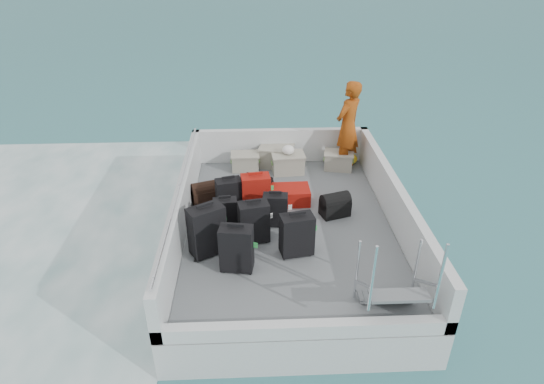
{
  "coord_description": "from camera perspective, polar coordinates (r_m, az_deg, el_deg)",
  "views": [
    {
      "loc": [
        -0.56,
        -6.28,
        4.76
      ],
      "look_at": [
        -0.26,
        0.39,
        1.0
      ],
      "focal_mm": 30.0,
      "sensor_mm": 36.0,
      "label": 1
    }
  ],
  "objects": [
    {
      "name": "ground",
      "position": [
        7.9,
        2.06,
        -7.7
      ],
      "size": [
        160.0,
        160.0,
        0.0
      ],
      "primitive_type": "plane",
      "color": "#195759",
      "rests_on": "ground"
    },
    {
      "name": "wake_foam",
      "position": [
        8.95,
        -30.58,
        -7.46
      ],
      "size": [
        10.0,
        10.0,
        0.0
      ],
      "primitive_type": "plane",
      "color": "white",
      "rests_on": "ground"
    },
    {
      "name": "ferry_hull",
      "position": [
        7.72,
        2.1,
        -5.93
      ],
      "size": [
        3.6,
        5.0,
        0.6
      ],
      "primitive_type": "cube",
      "color": "silver",
      "rests_on": "ground"
    },
    {
      "name": "deck",
      "position": [
        7.55,
        2.14,
        -4.01
      ],
      "size": [
        3.3,
        4.7,
        0.02
      ],
      "primitive_type": "cube",
      "color": "slate",
      "rests_on": "ferry_hull"
    },
    {
      "name": "deck_fittings",
      "position": [
        7.11,
        5.18,
        -2.78
      ],
      "size": [
        3.6,
        5.0,
        0.9
      ],
      "color": "silver",
      "rests_on": "deck"
    },
    {
      "name": "suitcase_0",
      "position": [
        6.72,
        -8.16,
        -4.87
      ],
      "size": [
        0.59,
        0.51,
        0.79
      ],
      "primitive_type": "cube",
      "rotation": [
        0.0,
        0.0,
        0.53
      ],
      "color": "black",
      "rests_on": "deck"
    },
    {
      "name": "suitcase_1",
      "position": [
        7.26,
        -5.84,
        -2.89
      ],
      "size": [
        0.39,
        0.25,
        0.56
      ],
      "primitive_type": "cube",
      "rotation": [
        0.0,
        0.0,
        0.1
      ],
      "color": "black",
      "rests_on": "deck"
    },
    {
      "name": "suitcase_2",
      "position": [
        7.73,
        -5.39,
        -0.51
      ],
      "size": [
        0.48,
        0.35,
        0.62
      ],
      "primitive_type": "cube",
      "rotation": [
        0.0,
        0.0,
        0.25
      ],
      "color": "black",
      "rests_on": "deck"
    },
    {
      "name": "suitcase_3",
      "position": [
        6.39,
        -4.47,
        -7.15
      ],
      "size": [
        0.49,
        0.33,
        0.7
      ],
      "primitive_type": "cube",
      "rotation": [
        0.0,
        0.0,
        -0.15
      ],
      "color": "black",
      "rests_on": "deck"
    },
    {
      "name": "suitcase_4",
      "position": [
        6.95,
        -2.29,
        -3.85
      ],
      "size": [
        0.5,
        0.35,
        0.67
      ],
      "primitive_type": "cube",
      "rotation": [
        0.0,
        0.0,
        0.19
      ],
      "color": "black",
      "rests_on": "deck"
    },
    {
      "name": "suitcase_5",
      "position": [
        7.73,
        -2.05,
        -0.17
      ],
      "size": [
        0.51,
        0.34,
        0.66
      ],
      "primitive_type": "cube",
      "rotation": [
        0.0,
        0.0,
        0.12
      ],
      "color": "#A2190C",
      "rests_on": "deck"
    },
    {
      "name": "suitcase_6",
      "position": [
        6.68,
        3.13,
        -5.45
      ],
      "size": [
        0.52,
        0.37,
        0.66
      ],
      "primitive_type": "cube",
      "rotation": [
        0.0,
        0.0,
        0.2
      ],
      "color": "black",
      "rests_on": "deck"
    },
    {
      "name": "suitcase_7",
      "position": [
        7.35,
        0.41,
        -2.3
      ],
      "size": [
        0.42,
        0.27,
        0.56
      ],
      "primitive_type": "cube",
      "rotation": [
        0.0,
        0.0,
        -0.1
      ],
      "color": "black",
      "rests_on": "deck"
    },
    {
      "name": "suitcase_8",
      "position": [
        8.06,
        2.15,
        -0.38
      ],
      "size": [
        0.73,
        0.49,
        0.28
      ],
      "primitive_type": "cube",
      "rotation": [
        0.0,
        0.0,
        1.59
      ],
      "color": "#A2190C",
      "rests_on": "deck"
    },
    {
      "name": "duffel_0",
      "position": [
        8.11,
        -8.05,
        -0.35
      ],
      "size": [
        0.62,
        0.46,
        0.32
      ],
      "primitive_type": null,
      "rotation": [
        0.0,
        0.0,
        0.33
      ],
      "color": "black",
      "rests_on": "deck"
    },
    {
      "name": "duffel_1",
      "position": [
        8.25,
        -1.72,
        0.52
      ],
      "size": [
        0.56,
        0.48,
        0.32
      ],
      "primitive_type": null,
      "rotation": [
        0.0,
        0.0,
        -0.46
      ],
      "color": "black",
      "rests_on": "deck"
    },
    {
      "name": "duffel_2",
      "position": [
        7.75,
        7.9,
        -1.84
      ],
      "size": [
        0.54,
        0.43,
        0.32
      ],
      "primitive_type": null,
      "rotation": [
        0.0,
        0.0,
        0.31
      ],
      "color": "black",
      "rests_on": "deck"
    },
    {
      "name": "crate_0",
      "position": [
        9.22,
        -3.38,
        3.74
      ],
      "size": [
        0.54,
        0.38,
        0.32
      ],
      "primitive_type": "cube",
      "rotation": [
        0.0,
        0.0,
        0.03
      ],
      "color": "#A3A08D",
      "rests_on": "deck"
    },
    {
      "name": "crate_1",
      "position": [
        9.36,
        0.56,
        4.43
      ],
      "size": [
        0.73,
        0.58,
        0.39
      ],
      "primitive_type": "cube",
      "rotation": [
        0.0,
        0.0,
        -0.23
      ],
      "color": "#A3A08D",
      "rests_on": "deck"
    },
    {
      "name": "crate_2",
      "position": [
        9.09,
        2.01,
        3.56
      ],
      "size": [
        0.64,
        0.47,
        0.37
      ],
      "primitive_type": "cube",
      "rotation": [
        0.0,
        0.0,
        0.08
      ],
      "color": "#A3A08D",
      "rests_on": "deck"
    },
    {
      "name": "crate_3",
      "position": [
        9.34,
        8.33,
        3.85
      ],
      "size": [
        0.61,
        0.48,
        0.33
      ],
      "primitive_type": "cube",
      "rotation": [
        0.0,
        0.0,
        -0.21
      ],
      "color": "#A3A08D",
      "rests_on": "deck"
    },
    {
      "name": "yellow_bag",
      "position": [
        9.6,
        9.82,
        4.1
      ],
      "size": [
        0.28,
        0.26,
        0.22
      ],
      "primitive_type": "ellipsoid",
      "color": "gold",
      "rests_on": "deck"
    },
    {
      "name": "white_bag",
      "position": [
        8.98,
        2.04,
        5.13
      ],
      "size": [
        0.24,
        0.24,
        0.18
      ],
      "primitive_type": "ellipsoid",
      "color": "white",
      "rests_on": "crate_2"
    },
    {
      "name": "passenger",
      "position": [
        9.13,
        9.49,
        8.15
      ],
      "size": [
        0.77,
        0.77,
        1.8
      ],
      "primitive_type": "imported",
      "rotation": [
        0.0,
        0.0,
        -2.35
      ],
      "color": "#D55914",
      "rests_on": "deck"
    }
  ]
}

